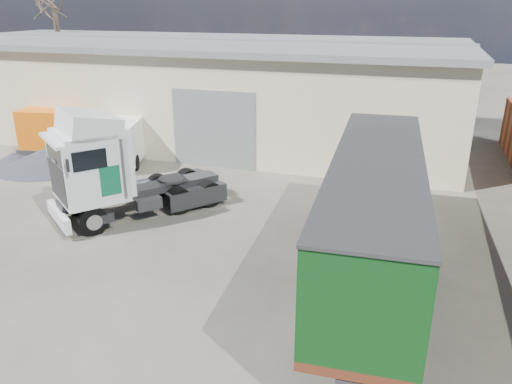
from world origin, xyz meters
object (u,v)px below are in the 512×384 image
(box_trailer, at_px, (374,207))
(panel_van, at_px, (122,138))
(orange_skip, at_px, (59,134))
(tractor_unit, at_px, (112,173))

(box_trailer, height_order, panel_van, box_trailer)
(panel_van, xyz_separation_m, orange_skip, (-3.83, 0.21, -0.13))
(orange_skip, bearing_deg, tractor_unit, -50.65)
(tractor_unit, bearing_deg, orange_skip, 177.11)
(box_trailer, bearing_deg, panel_van, 145.83)
(orange_skip, bearing_deg, panel_van, -13.04)
(box_trailer, bearing_deg, tractor_unit, 167.68)
(box_trailer, xyz_separation_m, orange_skip, (-16.54, 7.86, -1.19))
(tractor_unit, distance_m, box_trailer, 9.28)
(tractor_unit, xyz_separation_m, box_trailer, (9.15, -1.48, 0.48))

